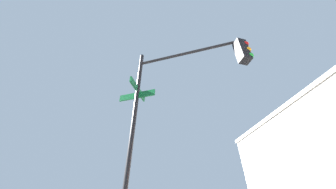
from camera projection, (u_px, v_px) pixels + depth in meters
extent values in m
cylinder|color=black|center=(132.00, 137.00, 4.61)|extent=(0.12, 0.12, 6.06)
cylinder|color=black|center=(187.00, 53.00, 5.86)|extent=(1.71, 2.69, 0.09)
cube|color=black|center=(242.00, 51.00, 5.23)|extent=(0.28, 0.28, 0.80)
sphere|color=red|center=(245.00, 44.00, 5.34)|extent=(0.18, 0.18, 0.18)
sphere|color=orange|center=(248.00, 50.00, 5.19)|extent=(0.18, 0.18, 0.18)
sphere|color=green|center=(250.00, 56.00, 5.04)|extent=(0.18, 0.18, 0.18)
cube|color=#0F5128|center=(137.00, 95.00, 5.40)|extent=(0.61, 0.96, 0.20)
cube|color=#0F5128|center=(138.00, 90.00, 5.54)|extent=(0.87, 0.56, 0.20)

